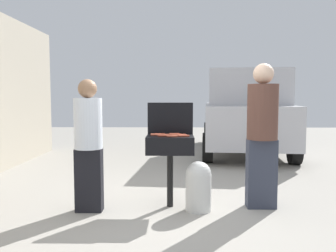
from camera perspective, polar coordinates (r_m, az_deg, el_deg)
name	(u,v)px	position (r m, az deg, el deg)	size (l,w,h in m)	color
ground_plane	(175,212)	(4.52, 1.06, -13.51)	(24.00, 24.00, 0.00)	#9E998E
bbq_grill	(170,147)	(4.57, 0.38, -3.37)	(0.60, 0.44, 0.91)	black
grill_lid_open	(171,118)	(4.75, 0.42, 1.22)	(0.60, 0.05, 0.42)	black
hot_dog_0	(178,136)	(4.47, 1.62, -1.54)	(0.03, 0.03, 0.13)	#B74C33
hot_dog_1	(176,134)	(4.60, 1.35, -1.36)	(0.03, 0.03, 0.13)	#AD4228
hot_dog_2	(170,135)	(4.56, 0.33, -1.41)	(0.03, 0.03, 0.13)	#C6593D
hot_dog_3	(173,135)	(4.53, 0.86, -1.46)	(0.03, 0.03, 0.13)	#AD4228
hot_dog_4	(173,136)	(4.40, 0.74, -1.64)	(0.03, 0.03, 0.13)	#C6593D
hot_dog_5	(163,135)	(4.53, -0.78, -1.46)	(0.03, 0.03, 0.13)	#B74C33
hot_dog_6	(160,134)	(4.64, -1.24, -1.30)	(0.03, 0.03, 0.13)	#AD4228
hot_dog_7	(174,134)	(4.66, 1.04, -1.28)	(0.03, 0.03, 0.13)	#C6593D
hot_dog_8	(163,136)	(4.46, -0.76, -1.55)	(0.03, 0.03, 0.13)	#B74C33
hot_dog_9	(181,135)	(4.57, 2.06, -1.40)	(0.03, 0.03, 0.13)	#AD4228
hot_dog_10	(182,135)	(4.50, 2.25, -1.50)	(0.03, 0.03, 0.13)	#B74C33
hot_dog_11	(156,135)	(4.57, -1.92, -1.40)	(0.03, 0.03, 0.13)	#C6593D
hot_dog_12	(156,134)	(4.62, -1.87, -1.34)	(0.03, 0.03, 0.13)	#C6593D
hot_dog_13	(184,136)	(4.44, 2.64, -1.59)	(0.03, 0.03, 0.13)	#B74C33
propane_tank	(199,185)	(4.50, 4.93, -9.36)	(0.32, 0.32, 0.62)	silver
person_left	(89,140)	(4.47, -12.51, -2.26)	(0.34, 0.34, 1.62)	black
person_right	(263,130)	(4.66, 14.83, -0.67)	(0.38, 0.38, 1.83)	#333847
parked_minivan	(244,112)	(9.17, 12.09, 2.20)	(2.37, 4.56, 2.02)	#B7B7BC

